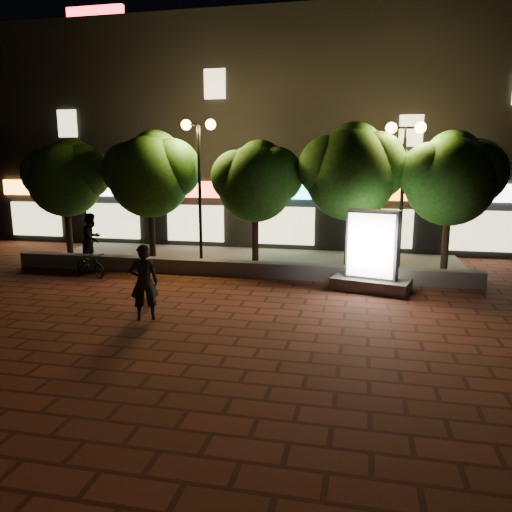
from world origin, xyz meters
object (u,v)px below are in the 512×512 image
(street_lamp_left, at_px, (199,155))
(rider, at_px, (144,282))
(tree_mid, at_px, (257,179))
(ad_kiosk, at_px, (372,258))
(tree_left, at_px, (152,172))
(scooter_parked, at_px, (90,265))
(street_lamp_right, at_px, (404,159))
(pedestrian, at_px, (92,238))
(scooter_pink, at_px, (149,286))
(tree_right, at_px, (352,169))
(tree_far_left, at_px, (67,175))
(tree_far_right, at_px, (452,175))

(street_lamp_left, bearing_deg, rider, -84.41)
(tree_mid, xyz_separation_m, ad_kiosk, (4.02, -2.45, -2.24))
(tree_left, relative_size, scooter_parked, 3.16)
(street_lamp_right, distance_m, pedestrian, 11.37)
(tree_mid, bearing_deg, pedestrian, -170.93)
(street_lamp_right, distance_m, scooter_pink, 9.06)
(tree_right, height_order, pedestrian, tree_right)
(tree_far_left, bearing_deg, rider, -46.67)
(scooter_pink, bearing_deg, ad_kiosk, 1.91)
(street_lamp_left, relative_size, rider, 2.77)
(street_lamp_right, height_order, rider, street_lamp_right)
(scooter_pink, relative_size, rider, 0.83)
(tree_far_right, relative_size, rider, 2.54)
(ad_kiosk, height_order, pedestrian, ad_kiosk)
(tree_mid, distance_m, tree_right, 3.32)
(tree_far_right, bearing_deg, street_lamp_right, -170.39)
(tree_left, xyz_separation_m, scooter_parked, (-1.18, -2.60, -3.04))
(pedestrian, bearing_deg, ad_kiosk, -92.98)
(tree_left, bearing_deg, ad_kiosk, -17.01)
(tree_left, bearing_deg, tree_right, 0.00)
(pedestrian, bearing_deg, tree_mid, -75.48)
(rider, bearing_deg, scooter_pink, -93.96)
(tree_far_right, height_order, street_lamp_left, street_lamp_left)
(tree_right, relative_size, tree_far_right, 1.06)
(scooter_pink, distance_m, rider, 1.56)
(tree_mid, bearing_deg, rider, -102.74)
(tree_right, height_order, street_lamp_left, street_lamp_left)
(rider, bearing_deg, tree_left, -92.57)
(tree_mid, relative_size, street_lamp_right, 0.90)
(pedestrian, bearing_deg, rider, -134.47)
(tree_far_right, relative_size, pedestrian, 2.53)
(street_lamp_left, relative_size, scooter_pink, 3.35)
(tree_mid, height_order, scooter_parked, tree_mid)
(tree_far_right, height_order, scooter_pink, tree_far_right)
(scooter_pink, distance_m, pedestrian, 5.77)
(street_lamp_right, bearing_deg, tree_far_left, 178.79)
(tree_far_left, xyz_separation_m, street_lamp_right, (12.45, -0.26, 0.60))
(tree_far_left, bearing_deg, tree_far_right, 0.00)
(street_lamp_left, distance_m, scooter_parked, 5.32)
(tree_right, distance_m, street_lamp_left, 5.38)
(street_lamp_right, bearing_deg, rider, -136.14)
(street_lamp_left, bearing_deg, tree_right, 2.81)
(tree_right, bearing_deg, rider, -126.56)
(tree_mid, distance_m, scooter_parked, 6.44)
(tree_far_left, distance_m, scooter_parked, 4.53)
(tree_left, xyz_separation_m, tree_right, (7.30, 0.00, 0.12))
(ad_kiosk, height_order, scooter_parked, ad_kiosk)
(street_lamp_right, bearing_deg, tree_mid, 176.96)
(tree_far_left, distance_m, ad_kiosk, 12.01)
(ad_kiosk, distance_m, rider, 6.75)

